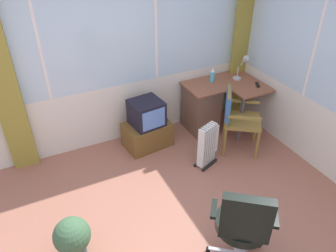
{
  "coord_description": "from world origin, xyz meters",
  "views": [
    {
      "loc": [
        -1.01,
        -1.95,
        2.87
      ],
      "look_at": [
        0.38,
        0.9,
        0.78
      ],
      "focal_mm": 34.9,
      "sensor_mm": 36.0,
      "label": 1
    }
  ],
  "objects_px": {
    "desk_lamp": "(245,64)",
    "tv_on_stand": "(147,126)",
    "space_heater": "(208,145)",
    "potted_plant": "(72,237)",
    "desk": "(204,106)",
    "tv_remote": "(258,85)",
    "spray_bottle": "(212,75)",
    "office_chair": "(243,223)",
    "wooden_armchair": "(234,113)"
  },
  "relations": [
    {
      "from": "space_heater",
      "to": "potted_plant",
      "type": "xyz_separation_m",
      "value": [
        -1.92,
        -0.65,
        -0.05
      ]
    },
    {
      "from": "tv_remote",
      "to": "potted_plant",
      "type": "distance_m",
      "value": 3.24
    },
    {
      "from": "spray_bottle",
      "to": "space_heater",
      "type": "height_order",
      "value": "spray_bottle"
    },
    {
      "from": "spray_bottle",
      "to": "potted_plant",
      "type": "height_order",
      "value": "spray_bottle"
    },
    {
      "from": "desk",
      "to": "office_chair",
      "type": "height_order",
      "value": "office_chair"
    },
    {
      "from": "desk",
      "to": "tv_on_stand",
      "type": "height_order",
      "value": "desk"
    },
    {
      "from": "desk",
      "to": "spray_bottle",
      "type": "relative_size",
      "value": 5.14
    },
    {
      "from": "tv_remote",
      "to": "potted_plant",
      "type": "bearing_deg",
      "value": -131.12
    },
    {
      "from": "tv_remote",
      "to": "potted_plant",
      "type": "height_order",
      "value": "tv_remote"
    },
    {
      "from": "desk",
      "to": "desk_lamp",
      "type": "bearing_deg",
      "value": -4.36
    },
    {
      "from": "desk",
      "to": "tv_remote",
      "type": "relative_size",
      "value": 7.4
    },
    {
      "from": "desk_lamp",
      "to": "spray_bottle",
      "type": "distance_m",
      "value": 0.51
    },
    {
      "from": "desk_lamp",
      "to": "office_chair",
      "type": "distance_m",
      "value": 2.69
    },
    {
      "from": "office_chair",
      "to": "space_heater",
      "type": "bearing_deg",
      "value": 69.18
    },
    {
      "from": "wooden_armchair",
      "to": "space_heater",
      "type": "relative_size",
      "value": 1.47
    },
    {
      "from": "desk",
      "to": "wooden_armchair",
      "type": "distance_m",
      "value": 0.64
    },
    {
      "from": "spray_bottle",
      "to": "wooden_armchair",
      "type": "distance_m",
      "value": 0.74
    },
    {
      "from": "potted_plant",
      "to": "spray_bottle",
      "type": "bearing_deg",
      "value": 31.12
    },
    {
      "from": "office_chair",
      "to": "potted_plant",
      "type": "height_order",
      "value": "office_chair"
    },
    {
      "from": "spray_bottle",
      "to": "tv_on_stand",
      "type": "relative_size",
      "value": 0.3
    },
    {
      "from": "desk_lamp",
      "to": "tv_remote",
      "type": "bearing_deg",
      "value": -77.38
    },
    {
      "from": "tv_remote",
      "to": "wooden_armchair",
      "type": "relative_size",
      "value": 0.17
    },
    {
      "from": "spray_bottle",
      "to": "desk_lamp",
      "type": "bearing_deg",
      "value": -16.18
    },
    {
      "from": "desk",
      "to": "office_chair",
      "type": "relative_size",
      "value": 1.12
    },
    {
      "from": "wooden_armchair",
      "to": "tv_remote",
      "type": "bearing_deg",
      "value": 25.73
    },
    {
      "from": "tv_on_stand",
      "to": "potted_plant",
      "type": "bearing_deg",
      "value": -134.62
    },
    {
      "from": "spray_bottle",
      "to": "tv_on_stand",
      "type": "distance_m",
      "value": 1.24
    },
    {
      "from": "wooden_armchair",
      "to": "office_chair",
      "type": "distance_m",
      "value": 1.9
    },
    {
      "from": "tv_remote",
      "to": "office_chair",
      "type": "relative_size",
      "value": 0.15
    },
    {
      "from": "desk",
      "to": "potted_plant",
      "type": "height_order",
      "value": "desk"
    },
    {
      "from": "tv_remote",
      "to": "space_heater",
      "type": "height_order",
      "value": "tv_remote"
    },
    {
      "from": "office_chair",
      "to": "space_heater",
      "type": "xyz_separation_m",
      "value": [
        0.54,
        1.42,
        -0.27
      ]
    },
    {
      "from": "desk_lamp",
      "to": "tv_on_stand",
      "type": "relative_size",
      "value": 0.52
    },
    {
      "from": "tv_remote",
      "to": "spray_bottle",
      "type": "xyz_separation_m",
      "value": [
        -0.53,
        0.41,
        0.09
      ]
    },
    {
      "from": "wooden_armchair",
      "to": "spray_bottle",
      "type": "bearing_deg",
      "value": 84.71
    },
    {
      "from": "desk_lamp",
      "to": "tv_on_stand",
      "type": "distance_m",
      "value": 1.72
    },
    {
      "from": "desk_lamp",
      "to": "tv_remote",
      "type": "relative_size",
      "value": 2.51
    },
    {
      "from": "spray_bottle",
      "to": "office_chair",
      "type": "height_order",
      "value": "office_chair"
    },
    {
      "from": "spray_bottle",
      "to": "tv_on_stand",
      "type": "bearing_deg",
      "value": -174.05
    },
    {
      "from": "desk",
      "to": "office_chair",
      "type": "xyz_separation_m",
      "value": [
        -0.94,
        -2.19,
        0.18
      ]
    },
    {
      "from": "desk",
      "to": "desk_lamp",
      "type": "xyz_separation_m",
      "value": [
        0.64,
        -0.05,
        0.58
      ]
    },
    {
      "from": "desk_lamp",
      "to": "space_heater",
      "type": "bearing_deg",
      "value": -145.26
    },
    {
      "from": "wooden_armchair",
      "to": "office_chair",
      "type": "relative_size",
      "value": 0.91
    },
    {
      "from": "spray_bottle",
      "to": "office_chair",
      "type": "distance_m",
      "value": 2.54
    },
    {
      "from": "space_heater",
      "to": "office_chair",
      "type": "bearing_deg",
      "value": -110.82
    },
    {
      "from": "desk",
      "to": "potted_plant",
      "type": "bearing_deg",
      "value": -148.61
    },
    {
      "from": "spray_bottle",
      "to": "tv_on_stand",
      "type": "xyz_separation_m",
      "value": [
        -1.12,
        -0.12,
        -0.52
      ]
    },
    {
      "from": "office_chair",
      "to": "potted_plant",
      "type": "relative_size",
      "value": 2.1
    },
    {
      "from": "desk",
      "to": "potted_plant",
      "type": "xyz_separation_m",
      "value": [
        -2.32,
        -1.41,
        -0.13
      ]
    },
    {
      "from": "desk",
      "to": "tv_remote",
      "type": "height_order",
      "value": "tv_remote"
    }
  ]
}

